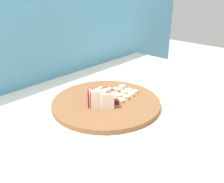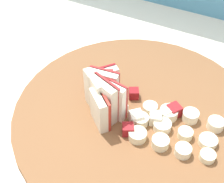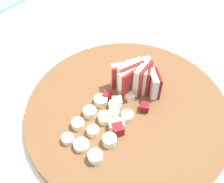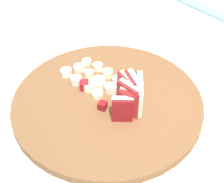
{
  "view_description": "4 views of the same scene",
  "coord_description": "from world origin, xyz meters",
  "views": [
    {
      "loc": [
        -0.43,
        -0.46,
        1.28
      ],
      "look_at": [
        0.13,
        0.05,
        0.94
      ],
      "focal_mm": 38.36,
      "sensor_mm": 36.0,
      "label": 1
    },
    {
      "loc": [
        0.26,
        -0.25,
        1.28
      ],
      "look_at": [
        0.1,
        0.06,
        0.94
      ],
      "focal_mm": 52.34,
      "sensor_mm": 36.0,
      "label": 2
    },
    {
      "loc": [
        0.39,
        0.26,
        1.32
      ],
      "look_at": [
        0.14,
        0.05,
        0.93
      ],
      "focal_mm": 43.98,
      "sensor_mm": 36.0,
      "label": 3
    },
    {
      "loc": [
        -0.23,
        0.36,
        1.32
      ],
      "look_at": [
        0.14,
        0.06,
        0.9
      ],
      "focal_mm": 48.66,
      "sensor_mm": 36.0,
      "label": 4
    }
  ],
  "objects": [
    {
      "name": "tiled_countertop",
      "position": [
        0.0,
        -0.0,
        0.44
      ],
      "size": [
        1.57,
        0.88,
        0.89
      ],
      "color": "silver",
      "rests_on": "ground"
    },
    {
      "name": "cutting_board",
      "position": [
        0.13,
        0.08,
        0.89
      ],
      "size": [
        0.39,
        0.39,
        0.02
      ],
      "primitive_type": "cylinder",
      "color": "brown",
      "rests_on": "tiled_countertop"
    },
    {
      "name": "apple_wedge_fan",
      "position": [
        0.08,
        0.06,
        0.93
      ],
      "size": [
        0.08,
        0.1,
        0.07
      ],
      "color": "maroon",
      "rests_on": "cutting_board"
    },
    {
      "name": "apple_dice_pile",
      "position": [
        0.15,
        0.07,
        0.91
      ],
      "size": [
        0.1,
        0.09,
        0.02
      ],
      "color": "white",
      "rests_on": "cutting_board"
    },
    {
      "name": "banana_slice_rows",
      "position": [
        0.2,
        0.07,
        0.9
      ],
      "size": [
        0.13,
        0.1,
        0.02
      ],
      "color": "beige",
      "rests_on": "cutting_board"
    }
  ]
}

